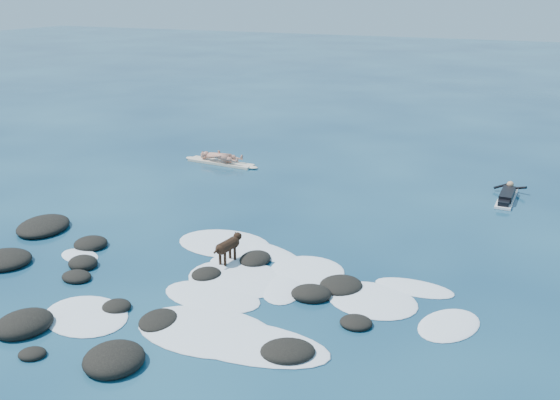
% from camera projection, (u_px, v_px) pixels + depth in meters
% --- Properties ---
extents(ground, '(160.00, 160.00, 0.00)m').
position_uv_depth(ground, '(222.00, 282.00, 15.77)').
color(ground, '#0A2642').
rests_on(ground, ground).
extents(reef_rocks, '(14.72, 7.10, 0.48)m').
position_uv_depth(reef_rocks, '(117.00, 284.00, 15.45)').
color(reef_rocks, black).
rests_on(reef_rocks, ground).
extents(breaking_foam, '(11.55, 7.12, 0.12)m').
position_uv_depth(breaking_foam, '(250.00, 292.00, 15.21)').
color(breaking_foam, white).
rests_on(breaking_foam, ground).
extents(standing_surfer_rig, '(3.58, 0.79, 2.03)m').
position_uv_depth(standing_surfer_rig, '(220.00, 145.00, 25.91)').
color(standing_surfer_rig, beige).
rests_on(standing_surfer_rig, ground).
extents(paddling_surfer_rig, '(1.16, 2.57, 0.45)m').
position_uv_depth(paddling_surfer_rig, '(507.00, 196.00, 21.74)').
color(paddling_surfer_rig, white).
rests_on(paddling_surfer_rig, ground).
extents(dog, '(0.42, 1.24, 0.79)m').
position_uv_depth(dog, '(229.00, 245.00, 16.65)').
color(dog, black).
rests_on(dog, ground).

